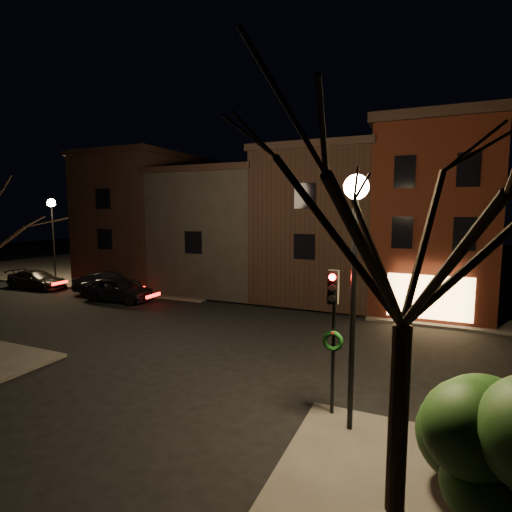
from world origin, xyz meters
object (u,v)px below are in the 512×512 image
at_px(traffic_signal, 333,320).
at_px(parked_car_c, 37,280).
at_px(bare_tree_right, 408,186).
at_px(street_lamp_far, 52,217).
at_px(parked_car_b, 107,284).
at_px(parked_car_a, 117,289).
at_px(street_lamp_near, 355,233).

xyz_separation_m(traffic_signal, parked_car_c, (-24.01, 9.61, -2.14)).
distance_m(bare_tree_right, parked_car_c, 29.32).
height_order(street_lamp_far, parked_car_b, street_lamp_far).
distance_m(bare_tree_right, parked_car_a, 21.84).
relative_size(street_lamp_near, street_lamp_far, 1.00).
xyz_separation_m(street_lamp_far, traffic_signal, (24.60, -11.71, -2.37)).
height_order(street_lamp_far, parked_car_c, street_lamp_far).
bearing_deg(parked_car_b, street_lamp_near, -127.91).
height_order(bare_tree_right, parked_car_c, bare_tree_right).
relative_size(street_lamp_far, parked_car_a, 1.39).
bearing_deg(street_lamp_far, parked_car_c, -74.26).
xyz_separation_m(parked_car_a, parked_car_b, (-1.97, 1.18, -0.04)).
distance_m(street_lamp_far, parked_car_c, 5.01).
bearing_deg(parked_car_a, parked_car_b, 55.09).
relative_size(street_lamp_far, bare_tree_right, 0.76).
height_order(parked_car_a, parked_car_c, parked_car_a).
bearing_deg(traffic_signal, street_lamp_far, 154.55).
bearing_deg(street_lamp_far, parked_car_a, -17.90).
relative_size(parked_car_b, parked_car_c, 0.98).
height_order(street_lamp_near, parked_car_b, street_lamp_near).
relative_size(street_lamp_far, traffic_signal, 1.60).
xyz_separation_m(street_lamp_near, parked_car_a, (-16.28, 9.32, -4.39)).
distance_m(street_lamp_near, traffic_signal, 2.49).
xyz_separation_m(street_lamp_near, traffic_signal, (-0.60, 0.49, -2.37)).
relative_size(parked_car_a, parked_car_c, 1.01).
distance_m(traffic_signal, parked_car_a, 18.10).
distance_m(traffic_signal, bare_tree_right, 4.87).
bearing_deg(parked_car_c, parked_car_a, -97.66).
relative_size(bare_tree_right, parked_car_c, 1.83).
height_order(traffic_signal, bare_tree_right, bare_tree_right).
xyz_separation_m(street_lamp_near, parked_car_c, (-24.61, 10.10, -4.51)).
distance_m(street_lamp_far, bare_tree_right, 30.32).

